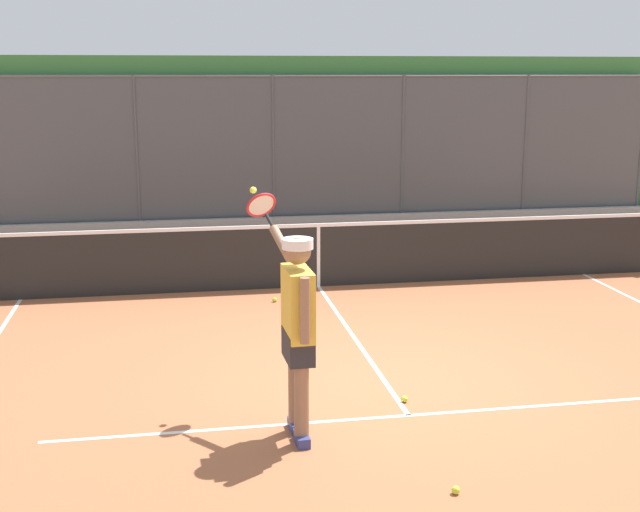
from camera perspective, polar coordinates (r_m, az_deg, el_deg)
The scene contains 8 objects.
ground_plane at distance 8.85m, azimuth 4.40°, elevation -8.49°, with size 60.00×60.00×0.00m, color #A8603D.
court_line_markings at distance 7.70m, azimuth 6.84°, elevation -11.84°, with size 8.62×8.93×0.01m.
fence_backdrop at distance 18.23m, azimuth -3.45°, elevation 7.95°, with size 19.75×1.37×3.47m.
tennis_net at distance 12.45m, azimuth -0.11°, elevation 0.12°, with size 11.08×0.09×1.07m.
tennis_player at distance 7.21m, azimuth -1.57°, elevation -4.39°, with size 0.51×1.45×2.09m.
tennis_ball_by_sideline at distance 6.72m, azimuth 9.24°, elevation -15.48°, with size 0.07×0.07×0.07m, color #C1D138.
tennis_ball_near_baseline at distance 8.32m, azimuth 5.78°, elevation -9.68°, with size 0.07×0.07×0.07m, color #C1D138.
tennis_ball_mid_court at distance 11.74m, azimuth -3.11°, elevation -2.99°, with size 0.07×0.07×0.07m, color #CCDB33.
Camera 1 is at (2.10, 7.99, 3.17)m, focal length 46.94 mm.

